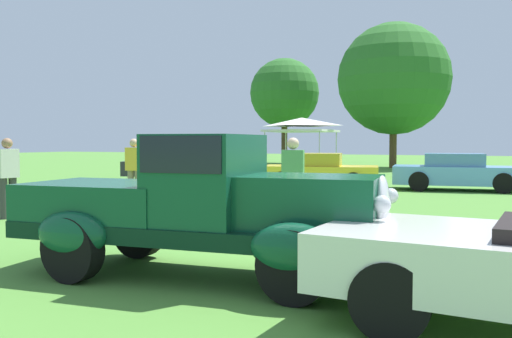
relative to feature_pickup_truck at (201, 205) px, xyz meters
name	(u,v)px	position (x,y,z in m)	size (l,w,h in m)	color
ground_plane	(231,269)	(0.16, 0.48, -0.87)	(120.00, 120.00, 0.00)	#4C8433
feature_pickup_truck	(201,205)	(0.00, 0.00, 0.00)	(4.59, 2.14, 1.70)	black
show_car_charcoal	(179,166)	(-8.97, 13.53, -0.27)	(4.79, 2.79, 1.22)	#28282D
show_car_yellow	(319,172)	(-2.40, 11.90, -0.27)	(4.08, 2.45, 1.22)	yellow
show_car_skyblue	(458,172)	(1.86, 13.55, -0.27)	(4.39, 2.21, 1.22)	#669EDB
spectator_near_truck	(8,175)	(-6.17, 2.59, 0.05)	(0.32, 0.44, 1.69)	#383838
spectator_between_cars	(134,168)	(-5.53, 6.01, 0.05)	(0.44, 0.31, 1.69)	#7F7056
spectator_far_side	(293,179)	(-0.29, 3.87, 0.05)	(0.44, 0.32, 1.69)	#9E998E
canopy_tent_left_field	(302,124)	(-5.33, 18.25, 1.55)	(2.86, 2.86, 2.71)	#B7B7BC
treeline_far_left	(284,93)	(-11.74, 32.26, 4.31)	(5.10, 5.10, 7.74)	#47331E
treeline_mid_left	(394,79)	(-3.00, 28.19, 4.52)	(6.76, 6.76, 8.78)	brown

